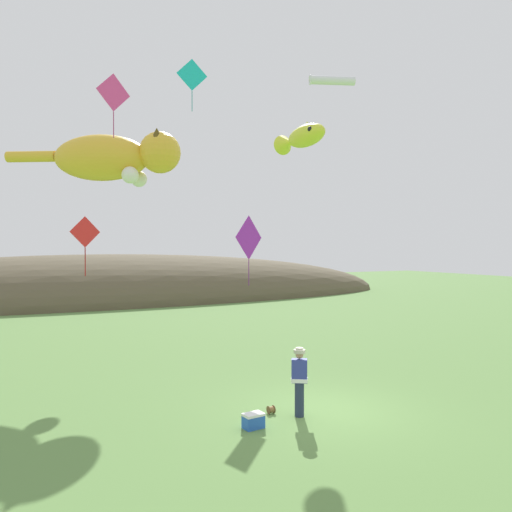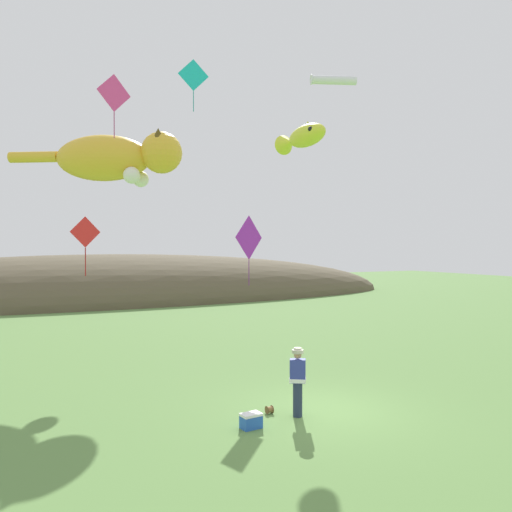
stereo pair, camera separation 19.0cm
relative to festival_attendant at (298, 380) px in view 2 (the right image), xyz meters
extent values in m
plane|color=#5B8442|center=(0.82, 0.13, -0.95)|extent=(120.00, 120.00, 0.00)
ellipsoid|color=brown|center=(0.82, 32.06, -0.95)|extent=(54.46, 15.69, 7.57)
cylinder|color=#232D47|center=(0.00, 0.00, -0.51)|extent=(0.24, 0.24, 0.88)
cube|color=navy|center=(0.00, 0.00, 0.23)|extent=(0.47, 0.42, 0.60)
cube|color=white|center=(0.00, 0.00, -0.01)|extent=(0.49, 0.45, 0.10)
sphere|color=tan|center=(0.00, 0.00, 0.64)|extent=(0.20, 0.20, 0.20)
cylinder|color=#B2AD99|center=(0.00, 0.00, 0.73)|extent=(0.30, 0.30, 0.09)
cylinder|color=#B2AD99|center=(0.00, 0.00, 0.79)|extent=(0.20, 0.20, 0.07)
cylinder|color=olive|center=(-0.55, 0.51, -0.85)|extent=(0.15, 0.16, 0.16)
cylinder|color=brown|center=(-0.63, 0.51, -0.85)|extent=(0.02, 0.21, 0.21)
cylinder|color=brown|center=(-0.48, 0.51, -0.85)|extent=(0.02, 0.21, 0.21)
cube|color=blue|center=(-1.43, -0.22, -0.80)|extent=(0.51, 0.37, 0.30)
cube|color=white|center=(-1.43, -0.22, -0.62)|extent=(0.52, 0.38, 0.06)
ellipsoid|color=gold|center=(-2.93, 11.84, 7.34)|extent=(4.77, 4.07, 2.01)
ellipsoid|color=white|center=(-2.76, 11.74, 6.98)|extent=(2.98, 2.46, 1.11)
sphere|color=gold|center=(-0.69, 10.50, 7.54)|extent=(1.81, 1.81, 1.81)
cone|color=#503E10|center=(-0.43, 10.93, 8.20)|extent=(0.88, 0.88, 0.60)
cone|color=#503E10|center=(-0.94, 10.08, 8.20)|extent=(0.88, 0.88, 0.60)
sphere|color=white|center=(-1.35, 11.61, 6.49)|extent=(0.72, 0.72, 0.72)
sphere|color=white|center=(-1.97, 10.56, 6.49)|extent=(0.72, 0.72, 0.72)
cylinder|color=gold|center=(-5.69, 13.50, 7.44)|extent=(2.15, 1.55, 0.48)
ellipsoid|color=yellow|center=(3.32, 4.94, 7.56)|extent=(0.91, 2.29, 0.80)
cone|color=yellow|center=(3.36, 6.45, 7.56)|extent=(0.82, 0.75, 0.80)
cone|color=yellow|center=(3.32, 4.87, 7.90)|extent=(0.38, 0.38, 0.37)
sphere|color=black|center=(3.02, 4.21, 7.62)|extent=(0.19, 0.19, 0.19)
cylinder|color=white|center=(5.74, 6.70, 10.50)|extent=(1.92, 1.03, 0.36)
torus|color=white|center=(4.85, 7.05, 10.50)|extent=(0.21, 0.43, 0.44)
cube|color=red|center=(-4.51, 5.48, 3.88)|extent=(0.95, 0.26, 0.98)
cylinder|color=black|center=(-4.51, 5.49, 3.88)|extent=(0.64, 0.18, 0.02)
cube|color=maroon|center=(-4.51, 5.48, 2.94)|extent=(0.03, 0.02, 0.90)
cube|color=#19BFBF|center=(0.61, 9.97, 10.95)|extent=(1.38, 0.15, 1.39)
cylinder|color=black|center=(0.61, 9.98, 10.95)|extent=(0.93, 0.10, 0.02)
cube|color=#118585|center=(0.61, 9.97, 9.81)|extent=(0.03, 0.01, 0.90)
cube|color=#E53F8C|center=(-3.39, 6.68, 8.72)|extent=(1.23, 0.44, 1.30)
cylinder|color=black|center=(-3.39, 6.69, 8.72)|extent=(0.83, 0.30, 0.02)
cube|color=#A02C62|center=(-3.39, 6.68, 7.63)|extent=(0.03, 0.02, 0.90)
cube|color=purple|center=(0.77, 4.58, 3.74)|extent=(1.34, 0.74, 1.52)
cylinder|color=black|center=(0.77, 4.59, 3.74)|extent=(0.90, 0.50, 0.02)
cube|color=#6B1A7C|center=(0.77, 4.58, 2.53)|extent=(0.03, 0.02, 0.90)
camera|label=1|loc=(-6.71, -10.90, 3.40)|focal=35.00mm
camera|label=2|loc=(-6.54, -10.98, 3.40)|focal=35.00mm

